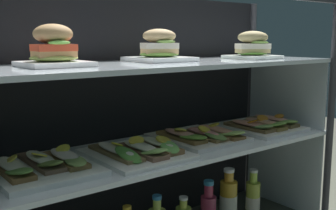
# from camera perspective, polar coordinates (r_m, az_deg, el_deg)

# --- Properties ---
(case_frame) EXTENTS (1.40, 0.46, 0.96)m
(case_frame) POSITION_cam_1_polar(r_m,az_deg,el_deg) (1.59, -3.31, -1.18)
(case_frame) COLOR #333338
(case_frame) RESTS_ON ground
(riser_lower_tier) EXTENTS (1.34, 0.40, 0.37)m
(riser_lower_tier) POSITION_cam_1_polar(r_m,az_deg,el_deg) (1.55, 0.00, -12.78)
(riser_lower_tier) COLOR silver
(riser_lower_tier) RESTS_ON case_base_deck
(shelf_lower_glass) EXTENTS (1.35, 0.41, 0.02)m
(shelf_lower_glass) POSITION_cam_1_polar(r_m,az_deg,el_deg) (1.49, 0.00, -5.95)
(shelf_lower_glass) COLOR silver
(shelf_lower_glass) RESTS_ON riser_lower_tier
(riser_upper_tier) EXTENTS (1.34, 0.40, 0.28)m
(riser_upper_tier) POSITION_cam_1_polar(r_m,az_deg,el_deg) (1.46, 0.00, -0.29)
(riser_upper_tier) COLOR silver
(riser_upper_tier) RESTS_ON shelf_lower_glass
(shelf_upper_glass) EXTENTS (1.35, 0.41, 0.02)m
(shelf_upper_glass) POSITION_cam_1_polar(r_m,az_deg,el_deg) (1.44, 0.00, 5.55)
(shelf_upper_glass) COLOR silver
(shelf_upper_glass) RESTS_ON riser_upper_tier
(plated_roll_sandwich_left_of_center) EXTENTS (0.18, 0.18, 0.12)m
(plated_roll_sandwich_left_of_center) POSITION_cam_1_polar(r_m,az_deg,el_deg) (1.25, -15.24, 7.17)
(plated_roll_sandwich_left_of_center) COLOR white
(plated_roll_sandwich_left_of_center) RESTS_ON shelf_upper_glass
(plated_roll_sandwich_near_left_corner) EXTENTS (0.20, 0.20, 0.11)m
(plated_roll_sandwich_near_left_corner) POSITION_cam_1_polar(r_m,az_deg,el_deg) (1.48, -1.12, 7.53)
(plated_roll_sandwich_near_left_corner) COLOR white
(plated_roll_sandwich_near_left_corner) RESTS_ON shelf_upper_glass
(plated_roll_sandwich_far_right) EXTENTS (0.17, 0.17, 0.11)m
(plated_roll_sandwich_far_right) POSITION_cam_1_polar(r_m,az_deg,el_deg) (1.70, 11.43, 7.64)
(plated_roll_sandwich_far_right) COLOR white
(plated_roll_sandwich_far_right) RESTS_ON shelf_upper_glass
(open_sandwich_tray_right_of_center) EXTENTS (0.28, 0.31, 0.06)m
(open_sandwich_tray_right_of_center) POSITION_cam_1_polar(r_m,az_deg,el_deg) (1.26, -16.83, -7.90)
(open_sandwich_tray_right_of_center) COLOR white
(open_sandwich_tray_right_of_center) RESTS_ON shelf_lower_glass
(open_sandwich_tray_left_of_center) EXTENTS (0.28, 0.31, 0.06)m
(open_sandwich_tray_left_of_center) POSITION_cam_1_polar(r_m,az_deg,el_deg) (1.37, -4.01, -6.25)
(open_sandwich_tray_left_of_center) COLOR white
(open_sandwich_tray_left_of_center) RESTS_ON shelf_lower_glass
(open_sandwich_tray_near_left_corner) EXTENTS (0.28, 0.32, 0.06)m
(open_sandwich_tray_near_left_corner) POSITION_cam_1_polar(r_m,az_deg,el_deg) (1.58, 4.47, -4.14)
(open_sandwich_tray_near_left_corner) COLOR white
(open_sandwich_tray_near_left_corner) RESTS_ON shelf_lower_glass
(open_sandwich_tray_center) EXTENTS (0.28, 0.31, 0.06)m
(open_sandwich_tray_center) POSITION_cam_1_polar(r_m,az_deg,el_deg) (1.80, 12.62, -2.68)
(open_sandwich_tray_center) COLOR white
(open_sandwich_tray_center) RESTS_ON shelf_lower_glass
(juice_bottle_back_right) EXTENTS (0.07, 0.07, 0.25)m
(juice_bottle_back_right) POSITION_cam_1_polar(r_m,az_deg,el_deg) (1.76, 8.19, -12.97)
(juice_bottle_back_right) COLOR gold
(juice_bottle_back_right) RESTS_ON case_base_deck
(juice_bottle_front_left_end) EXTENTS (0.06, 0.06, 0.22)m
(juice_bottle_front_left_end) POSITION_cam_1_polar(r_m,az_deg,el_deg) (1.83, 11.45, -12.55)
(juice_bottle_front_left_end) COLOR #BBC843
(juice_bottle_front_left_end) RESTS_ON case_base_deck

